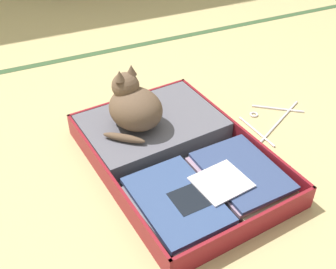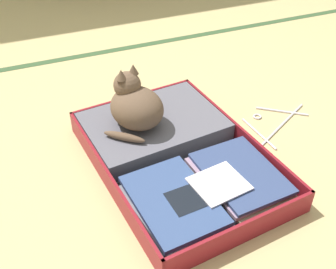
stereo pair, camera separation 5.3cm
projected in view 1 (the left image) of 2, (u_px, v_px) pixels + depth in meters
ground_plane at (169, 165)px, 1.72m from camera, size 10.00×10.00×0.00m
tatami_border at (93, 54)px, 2.50m from camera, size 4.80×0.05×0.00m
open_suitcase at (173, 153)px, 1.71m from camera, size 0.70×0.94×0.10m
black_cat at (133, 106)px, 1.71m from camera, size 0.30×0.30×0.26m
clothes_hanger at (270, 120)px, 1.95m from camera, size 0.40×0.31×0.01m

